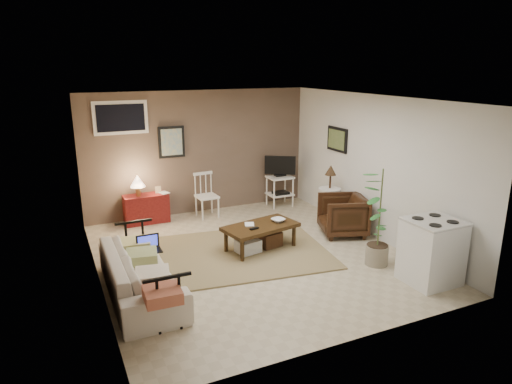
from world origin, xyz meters
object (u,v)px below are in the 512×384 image
spindle_chair (207,196)px  side_table (330,187)px  sofa (140,266)px  armchair (343,213)px  stove (432,251)px  tv_stand (280,180)px  potted_plant (380,214)px  red_console (146,206)px  coffee_table (260,235)px

spindle_chair → side_table: bearing=-33.3°
sofa → armchair: (3.62, 0.71, -0.01)m
side_table → stove: bearing=-92.4°
side_table → armchair: side_table is taller
sofa → armchair: sofa is taller
tv_stand → side_table: size_ratio=0.97×
sofa → side_table: 4.00m
armchair → stove: 2.00m
spindle_chair → potted_plant: 3.55m
red_console → side_table: side_table is taller
tv_stand → coffee_table: bearing=-125.3°
potted_plant → red_console: bearing=129.5°
red_console → side_table: (3.11, -1.43, 0.36)m
spindle_chair → sofa: bearing=-124.3°
spindle_chair → tv_stand: (1.61, 0.01, 0.16)m
spindle_chair → armchair: spindle_chair is taller
spindle_chair → potted_plant: size_ratio=0.58×
spindle_chair → armchair: bearing=-46.4°
sofa → red_console: bearing=-13.0°
coffee_table → red_console: red_console is taller
red_console → spindle_chair: size_ratio=1.09×
coffee_table → potted_plant: potted_plant is taller
red_console → stove: size_ratio=1.04×
armchair → sofa: bearing=-59.6°
stove → spindle_chair: bearing=115.3°
side_table → armchair: bearing=-102.3°
coffee_table → stove: (1.63, -1.97, 0.20)m
red_console → tv_stand: size_ratio=0.88×
sofa → potted_plant: bearing=-99.0°
tv_stand → stove: 3.93m
armchair → tv_stand: bearing=-154.3°
red_console → stove: (3.00, -4.05, 0.12)m
tv_stand → side_table: bearing=-74.8°
armchair → spindle_chair: bearing=-117.1°
coffee_table → sofa: (-2.02, -0.68, 0.15)m
spindle_chair → tv_stand: tv_stand is taller
sofa → stove: (3.64, -1.29, 0.05)m
red_console → potted_plant: (2.72, -3.30, 0.47)m
coffee_table → spindle_chair: size_ratio=1.48×
spindle_chair → side_table: (1.96, -1.29, 0.28)m
sofa → spindle_chair: (1.79, 2.63, 0.01)m
potted_plant → spindle_chair: bearing=116.3°
potted_plant → stove: bearing=-69.2°
coffee_table → sofa: bearing=-161.3°
spindle_chair → coffee_table: bearing=-83.4°
side_table → tv_stand: bearing=105.2°
sofa → armchair: 3.69m
sofa → spindle_chair: bearing=-34.3°
spindle_chair → stove: stove is taller
side_table → potted_plant: 1.92m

